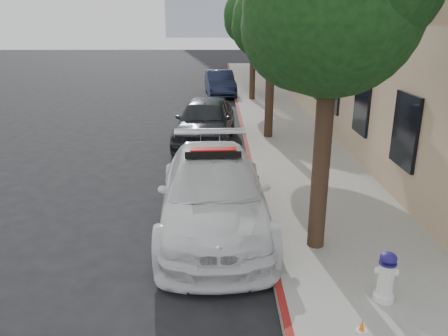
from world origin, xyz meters
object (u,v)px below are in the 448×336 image
parked_car_mid (205,121)px  parked_car_far (220,83)px  police_car (213,192)px  fire_hydrant (386,277)px

parked_car_mid → parked_car_far: parked_car_mid is taller
police_car → fire_hydrant: 3.75m
police_car → parked_car_mid: (-0.35, 6.61, 0.03)m
parked_car_mid → parked_car_far: (0.53, 10.40, -0.09)m
parked_car_far → fire_hydrant: parked_car_far is taller
parked_car_mid → fire_hydrant: bearing=-67.8°
police_car → parked_car_mid: bearing=90.5°
fire_hydrant → parked_car_mid: bearing=119.3°
parked_car_far → fire_hydrant: bearing=-89.0°
police_car → parked_car_far: size_ratio=1.25×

